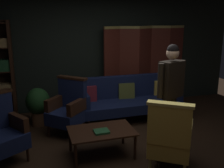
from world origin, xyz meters
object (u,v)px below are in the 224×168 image
Objects in this scene: coffee_table at (102,133)px; book_green_cloth at (101,131)px; folding_screen at (145,64)px; armchair_wing_right at (1,130)px; armchair_gilt_accent at (170,137)px; potted_plant at (38,104)px; standing_figure at (171,87)px; velvet_couch at (128,98)px; armchair_wing_left at (68,108)px.

coffee_table is 4.51× the size of book_green_cloth.
armchair_wing_right is at bearing -148.65° from folding_screen.
armchair_wing_right is at bearing 157.74° from armchair_gilt_accent.
potted_plant reaches higher than book_green_cloth.
coffee_table is at bearing 178.92° from standing_figure.
velvet_couch reaches higher than coffee_table.
armchair_wing_left is (-1.18, 1.62, 0.00)m from armchair_gilt_accent.
standing_figure is at bearing -6.52° from armchair_wing_right.
armchair_wing_left is at bearing 108.81° from book_green_cloth.
armchair_wing_right is 2.67m from standing_figure.
armchair_wing_left is at bearing 32.65° from armchair_wing_right.
book_green_cloth is at bearing 145.33° from armchair_gilt_accent.
armchair_gilt_accent is 0.89m from standing_figure.
armchair_gilt_accent is at bearing -107.01° from folding_screen.
coffee_table is (-0.93, -1.36, -0.08)m from velvet_couch.
coffee_table is at bearing -10.70° from armchair_wing_right.
coffee_table is 1.49m from armchair_wing_right.
armchair_wing_left is at bearing -163.47° from velvet_couch.
book_green_cloth is at bearing -126.83° from folding_screen.
velvet_couch is 9.56× the size of book_green_cloth.
potted_plant is at bearing 132.64° from armchair_wing_left.
armchair_wing_left is at bearing 126.17° from armchair_gilt_accent.
armchair_gilt_accent is (-0.13, -2.01, 0.04)m from velvet_couch.
velvet_couch is 1.65m from coffee_table.
standing_figure is 7.68× the size of book_green_cloth.
armchair_wing_left reaches higher than velvet_couch.
velvet_couch is 1.25× the size of standing_figure.
folding_screen is 2.07× the size of armchair_wing_left.
armchair_wing_right reaches higher than coffee_table.
folding_screen is 2.88m from book_green_cloth.
potted_plant is at bearing 142.72° from standing_figure.
standing_figure is at bearing -81.46° from velvet_couch.
velvet_couch is 1.37m from armchair_wing_left.
armchair_wing_left reaches higher than book_green_cloth.
velvet_couch is at bearing 24.33° from armchair_wing_right.
folding_screen is at bearing 52.54° from coffee_table.
armchair_wing_left is 0.76m from potted_plant.
folding_screen is at bearing 72.99° from armchair_gilt_accent.
coffee_table is at bearing -59.71° from potted_plant.
armchair_wing_right is at bearing 166.13° from book_green_cloth.
armchair_wing_right reaches higher than book_green_cloth.
armchair_wing_left is (-1.31, -0.39, 0.04)m from velvet_couch.
coffee_table is 0.59× the size of standing_figure.
potted_plant is at bearing 118.46° from book_green_cloth.
potted_plant is 1.83m from book_green_cloth.
armchair_gilt_accent is 2.76m from potted_plant.
coffee_table is at bearing 141.06° from armchair_gilt_accent.
book_green_cloth is (-0.96, -1.44, -0.02)m from velvet_couch.
standing_figure is 1.31m from book_green_cloth.
potted_plant reaches higher than coffee_table.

